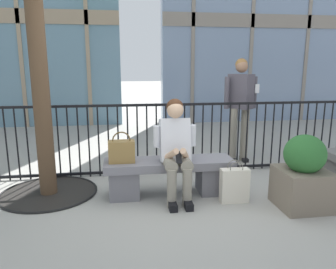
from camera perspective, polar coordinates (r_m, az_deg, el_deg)
ground_plane at (r=4.17m, az=0.20°, el=-10.43°), size 60.00×60.00×0.00m
stone_bench at (r=4.07m, az=0.20°, el=-6.90°), size 1.60×0.44×0.45m
seated_person_with_phone at (r=3.85m, az=1.43°, el=-2.13°), size 0.52×0.66×1.21m
handbag_on_bench at (r=3.93m, az=-8.18°, el=-2.90°), size 0.31×0.18×0.38m
shopping_bag at (r=3.94m, az=11.66°, el=-8.74°), size 0.34×0.13×0.51m
bystander_at_railing at (r=5.49m, az=12.62°, el=5.58°), size 0.55×0.44×1.71m
plaza_railing at (r=4.78m, az=-1.22°, el=-0.73°), size 7.70×0.04×1.06m
planter at (r=3.97m, az=22.73°, el=-6.52°), size 0.54×0.54×0.85m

